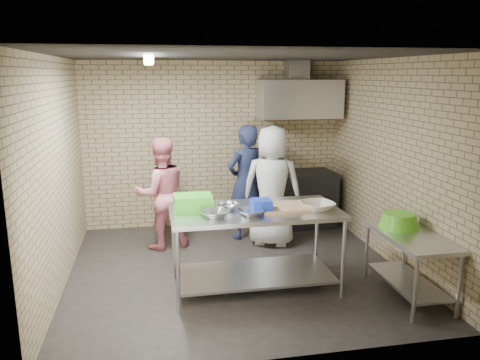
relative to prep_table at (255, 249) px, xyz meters
name	(u,v)px	position (x,y,z in m)	size (l,w,h in m)	color
floor	(235,270)	(-0.13, 0.56, -0.49)	(4.20, 4.20, 0.00)	black
ceiling	(235,56)	(-0.13, 0.56, 2.21)	(4.20, 4.20, 0.00)	black
back_wall	(214,145)	(-0.13, 2.56, 0.86)	(4.20, 0.06, 2.70)	tan
front_wall	(278,215)	(-0.13, -1.44, 0.86)	(4.20, 0.06, 2.70)	tan
left_wall	(57,175)	(-2.23, 0.56, 0.86)	(0.06, 4.00, 2.70)	tan
right_wall	(391,162)	(1.97, 0.56, 0.86)	(0.06, 4.00, 2.70)	tan
prep_table	(255,249)	(0.00, 0.00, 0.00)	(1.94, 0.97, 0.97)	silver
side_counter	(409,265)	(1.67, -0.54, -0.11)	(0.60, 1.20, 0.75)	silver
stove	(297,199)	(1.22, 2.21, -0.04)	(1.20, 0.70, 0.90)	black
range_hood	(299,99)	(1.22, 2.26, 1.61)	(1.30, 0.60, 0.60)	silver
hood_duct	(297,70)	(1.22, 2.41, 2.06)	(0.35, 0.30, 0.30)	#A5A8AD
wall_shelf	(312,109)	(1.52, 2.45, 1.43)	(0.80, 0.20, 0.04)	#3F2B19
fluorescent_fixture	(149,61)	(-1.13, 0.56, 2.15)	(0.10, 1.25, 0.08)	white
green_crate	(193,202)	(-0.70, 0.12, 0.57)	(0.43, 0.32, 0.17)	green
blue_tub	(261,206)	(0.05, -0.10, 0.56)	(0.22, 0.22, 0.14)	#172FAF
cutting_board	(285,207)	(0.35, -0.02, 0.50)	(0.59, 0.45, 0.03)	tan
mixing_bowl_a	(214,214)	(-0.50, -0.20, 0.52)	(0.30, 0.30, 0.07)	silver
mixing_bowl_b	(228,207)	(-0.30, 0.05, 0.52)	(0.23, 0.23, 0.07)	silver
mixing_bowl_c	(250,212)	(-0.10, -0.22, 0.52)	(0.28, 0.28, 0.07)	#B4B5BB
ceramic_bowl	(318,206)	(0.70, -0.15, 0.53)	(0.37, 0.37, 0.09)	beige
green_basin	(399,220)	(1.65, -0.29, 0.35)	(0.46, 0.46, 0.17)	#59C626
bottle_red	(298,102)	(1.27, 2.45, 1.54)	(0.07, 0.07, 0.18)	#B22619
bottle_green	(321,103)	(1.67, 2.45, 1.53)	(0.06, 0.06, 0.15)	green
man_navy	(245,182)	(0.25, 1.77, 0.39)	(0.64, 0.42, 1.75)	black
woman_pink	(161,193)	(-1.03, 1.58, 0.33)	(0.79, 0.61, 1.62)	#DF7681
woman_white	(272,186)	(0.57, 1.40, 0.40)	(0.87, 0.56, 1.78)	silver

